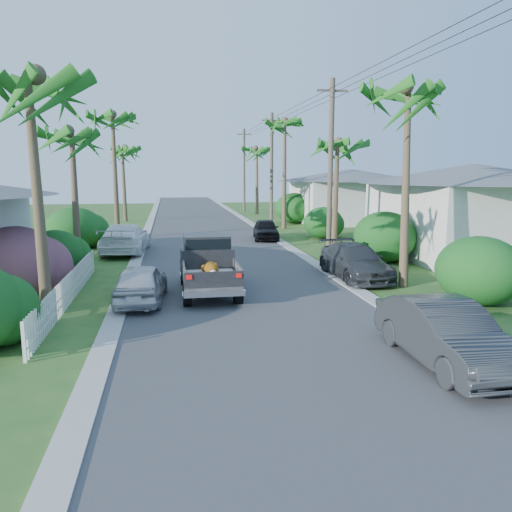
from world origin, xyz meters
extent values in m
plane|color=#285620|center=(0.00, 0.00, 0.00)|extent=(120.00, 120.00, 0.00)
cube|color=#38383A|center=(0.00, 25.00, 0.01)|extent=(8.00, 100.00, 0.02)
cube|color=#A5A39E|center=(-4.30, 25.00, 0.03)|extent=(0.60, 100.00, 0.06)
cube|color=#A5A39E|center=(4.30, 25.00, 0.03)|extent=(0.60, 100.00, 0.06)
cylinder|color=black|center=(-2.07, 4.37, 0.38)|extent=(0.28, 0.76, 0.76)
cylinder|color=black|center=(-0.37, 4.37, 0.38)|extent=(0.28, 0.76, 0.76)
cylinder|color=black|center=(-2.07, 7.62, 0.38)|extent=(0.28, 0.76, 0.76)
cylinder|color=black|center=(-0.37, 7.62, 0.38)|extent=(0.28, 0.76, 0.76)
cube|color=slate|center=(-1.22, 5.02, 0.62)|extent=(1.90, 2.40, 0.24)
cube|color=slate|center=(-2.14, 5.02, 1.00)|extent=(0.06, 2.40, 0.55)
cube|color=slate|center=(-0.30, 5.02, 1.00)|extent=(0.06, 2.40, 0.55)
cube|color=black|center=(-1.22, 3.85, 0.98)|extent=(1.92, 0.08, 0.52)
cube|color=silver|center=(-1.22, 3.69, 0.55)|extent=(1.98, 0.18, 0.18)
cube|color=red|center=(-2.02, 3.80, 1.10)|extent=(0.18, 0.05, 0.14)
cube|color=red|center=(-0.42, 3.80, 1.10)|extent=(0.18, 0.05, 0.14)
cube|color=black|center=(-1.22, 6.87, 1.05)|extent=(1.94, 1.65, 1.10)
cube|color=black|center=(-1.22, 6.87, 1.78)|extent=(1.70, 1.35, 0.55)
cube|color=black|center=(-1.22, 6.20, 1.75)|extent=(1.60, 0.05, 0.45)
cube|color=black|center=(-1.22, 8.12, 0.90)|extent=(1.94, 1.20, 0.80)
cube|color=white|center=(-1.22, 5.02, 0.82)|extent=(1.70, 2.10, 0.16)
ellipsoid|color=orange|center=(-1.22, 5.12, 1.12)|extent=(0.48, 1.25, 0.43)
sphere|color=orange|center=(-1.22, 4.37, 1.20)|extent=(0.40, 0.40, 0.40)
ellipsoid|color=white|center=(-1.22, 5.12, 1.02)|extent=(0.32, 0.86, 0.18)
imported|color=#2D2F32|center=(3.60, -1.75, 0.73)|extent=(1.58, 4.45, 1.46)
imported|color=#313437|center=(5.00, 7.61, 0.70)|extent=(2.08, 4.86, 1.40)
imported|color=black|center=(3.60, 20.03, 0.67)|extent=(2.07, 4.10, 1.34)
imported|color=silver|center=(-3.60, 5.13, 0.67)|extent=(1.85, 4.01, 1.33)
imported|color=white|center=(-5.00, 15.97, 0.80)|extent=(2.67, 5.68, 1.60)
cone|color=brown|center=(-6.20, 3.00, 3.50)|extent=(0.36, 0.71, 7.01)
cone|color=brown|center=(-6.80, 12.00, 3.10)|extent=(0.36, 0.61, 6.21)
cone|color=brown|center=(-6.00, 22.00, 4.00)|extent=(0.36, 0.36, 8.00)
cone|color=brown|center=(-6.50, 34.00, 3.25)|extent=(0.36, 0.75, 6.51)
cone|color=brown|center=(6.30, 6.00, 3.75)|extent=(0.36, 0.73, 7.51)
cone|color=brown|center=(6.60, 15.00, 3.00)|extent=(0.36, 0.54, 6.01)
cone|color=brown|center=(6.20, 26.00, 4.10)|extent=(0.36, 0.36, 8.20)
cone|color=brown|center=(6.50, 40.00, 3.40)|extent=(0.36, 0.63, 6.81)
ellipsoid|color=#BA1A72|center=(-7.80, 6.00, 1.30)|extent=(3.00, 3.30, 2.60)
ellipsoid|color=#154213|center=(-7.40, 10.00, 1.00)|extent=(2.40, 2.64, 2.00)
ellipsoid|color=#154213|center=(-8.00, 18.00, 1.20)|extent=(3.20, 3.52, 2.40)
ellipsoid|color=#154213|center=(7.60, 3.00, 1.15)|extent=(2.80, 3.08, 2.30)
ellipsoid|color=#154213|center=(7.80, 11.00, 1.25)|extent=(3.00, 3.30, 2.50)
ellipsoid|color=#154213|center=(7.50, 20.00, 1.05)|extent=(2.60, 2.86, 2.10)
ellipsoid|color=#154213|center=(8.00, 30.00, 1.30)|extent=(3.20, 3.52, 2.60)
cube|color=white|center=(-6.00, 5.50, 0.50)|extent=(0.10, 11.00, 1.00)
cube|color=silver|center=(13.00, 12.00, 1.90)|extent=(8.00, 9.00, 3.80)
cone|color=#595B60|center=(13.00, 12.00, 4.30)|extent=(6.48, 6.48, 1.00)
cube|color=silver|center=(13.00, 30.00, 1.80)|extent=(9.00, 8.00, 3.60)
cone|color=#595B60|center=(13.00, 30.00, 4.10)|extent=(6.48, 6.48, 1.00)
cylinder|color=brown|center=(5.60, 13.00, 4.50)|extent=(0.26, 0.26, 9.00)
cube|color=brown|center=(5.60, 13.00, 8.40)|extent=(1.60, 0.10, 0.10)
cylinder|color=brown|center=(5.60, 28.00, 4.50)|extent=(0.26, 0.26, 9.00)
cube|color=brown|center=(5.60, 28.00, 8.40)|extent=(1.60, 0.10, 0.10)
cylinder|color=brown|center=(5.60, 43.00, 4.50)|extent=(0.26, 0.26, 9.00)
cube|color=brown|center=(5.60, 43.00, 8.40)|extent=(1.60, 0.10, 0.10)
camera|label=1|loc=(-2.56, -11.84, 4.42)|focal=35.00mm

